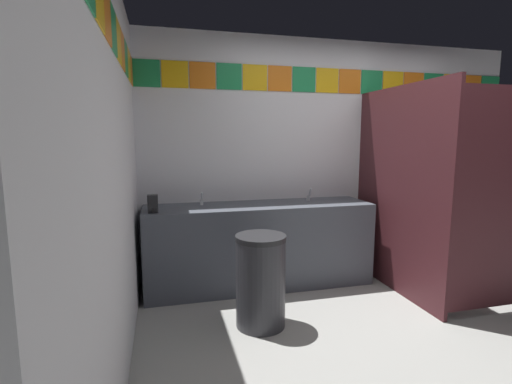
# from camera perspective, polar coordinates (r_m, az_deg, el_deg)

# --- Properties ---
(ground_plane) EXTENTS (9.39, 9.39, 0.00)m
(ground_plane) POSITION_cam_1_polar(r_m,az_deg,el_deg) (3.29, 24.34, -19.43)
(ground_plane) COLOR #9E9E99
(wall_back) EXTENTS (4.27, 0.09, 2.53)m
(wall_back) POSITION_cam_1_polar(r_m,az_deg,el_deg) (4.30, 11.91, 5.19)
(wall_back) COLOR silver
(wall_back) RESTS_ON ground_plane
(wall_side) EXTENTS (0.09, 3.14, 2.53)m
(wall_side) POSITION_cam_1_polar(r_m,az_deg,el_deg) (2.28, -21.41, 2.31)
(wall_side) COLOR silver
(wall_side) RESTS_ON ground_plane
(vanity_counter) EXTENTS (2.25, 0.57, 0.83)m
(vanity_counter) POSITION_cam_1_polar(r_m,az_deg,el_deg) (3.80, 0.53, -7.97)
(vanity_counter) COLOR #4C515B
(vanity_counter) RESTS_ON ground_plane
(faucet_left) EXTENTS (0.04, 0.10, 0.14)m
(faucet_left) POSITION_cam_1_polar(r_m,az_deg,el_deg) (3.69, -8.31, -1.23)
(faucet_left) COLOR silver
(faucet_left) RESTS_ON vanity_counter
(faucet_right) EXTENTS (0.04, 0.10, 0.14)m
(faucet_right) POSITION_cam_1_polar(r_m,az_deg,el_deg) (3.96, 8.11, -0.58)
(faucet_right) COLOR silver
(faucet_right) RESTS_ON vanity_counter
(soap_dispenser) EXTENTS (0.09, 0.09, 0.16)m
(soap_dispenser) POSITION_cam_1_polar(r_m,az_deg,el_deg) (3.42, -15.50, -1.75)
(soap_dispenser) COLOR black
(soap_dispenser) RESTS_ON vanity_counter
(stall_divider) EXTENTS (0.92, 1.43, 1.97)m
(stall_divider) POSITION_cam_1_polar(r_m,az_deg,el_deg) (3.73, 25.22, -0.26)
(stall_divider) COLOR #471E23
(stall_divider) RESTS_ON ground_plane
(toilet) EXTENTS (0.39, 0.49, 0.74)m
(toilet) POSITION_cam_1_polar(r_m,az_deg,el_deg) (4.45, 23.24, -7.87)
(toilet) COLOR white
(toilet) RESTS_ON ground_plane
(trash_bin) EXTENTS (0.40, 0.40, 0.74)m
(trash_bin) POSITION_cam_1_polar(r_m,az_deg,el_deg) (3.03, 0.72, -13.41)
(trash_bin) COLOR #333338
(trash_bin) RESTS_ON ground_plane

